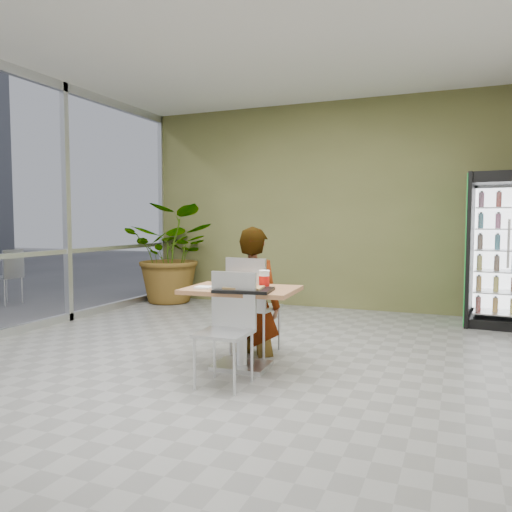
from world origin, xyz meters
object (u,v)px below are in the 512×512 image
object	(u,v)px
dining_table	(242,311)
cafeteria_tray	(244,290)
soda_cup	(264,280)
seated_woman	(253,305)
chair_near	(229,319)
chair_far	(251,298)
potted_plant	(173,254)
beverage_fridge	(505,250)

from	to	relation	value
dining_table	cafeteria_tray	bearing A→B (deg)	-61.81
soda_cup	seated_woman	bearing A→B (deg)	121.11
dining_table	chair_near	xyz separation A→B (m)	(0.07, -0.43, 0.01)
chair_near	soda_cup	xyz separation A→B (m)	(0.17, 0.39, 0.29)
dining_table	chair_far	size ratio (longest dim) A/B	1.04
dining_table	chair_near	bearing A→B (deg)	-80.54
chair_near	seated_woman	xyz separation A→B (m)	(-0.17, 0.94, -0.04)
seated_woman	dining_table	bearing A→B (deg)	104.81
chair_far	seated_woman	xyz separation A→B (m)	(0.01, 0.05, -0.08)
dining_table	potted_plant	distance (m)	3.98
dining_table	beverage_fridge	xyz separation A→B (m)	(2.40, 2.93, 0.45)
soda_cup	cafeteria_tray	xyz separation A→B (m)	(-0.11, -0.19, -0.07)
dining_table	seated_woman	world-z (taller)	seated_woman
beverage_fridge	chair_far	bearing A→B (deg)	-130.51
potted_plant	seated_woman	bearing A→B (deg)	-45.24
dining_table	chair_far	xyz separation A→B (m)	(-0.10, 0.46, 0.05)
dining_table	potted_plant	size ratio (longest dim) A/B	0.63
soda_cup	potted_plant	xyz separation A→B (m)	(-2.81, 3.05, -0.01)
seated_woman	cafeteria_tray	xyz separation A→B (m)	(0.22, -0.74, 0.26)
chair_near	potted_plant	xyz separation A→B (m)	(-2.65, 3.44, 0.28)
soda_cup	beverage_fridge	bearing A→B (deg)	53.96
seated_woman	cafeteria_tray	bearing A→B (deg)	110.64
chair_far	potted_plant	world-z (taller)	potted_plant
dining_table	soda_cup	xyz separation A→B (m)	(0.24, -0.03, 0.30)
chair_far	soda_cup	bearing A→B (deg)	128.80
seated_woman	beverage_fridge	bearing A→B (deg)	-131.47
potted_plant	cafeteria_tray	bearing A→B (deg)	-50.25
cafeteria_tray	chair_near	bearing A→B (deg)	-104.36
beverage_fridge	potted_plant	world-z (taller)	beverage_fridge
beverage_fridge	dining_table	bearing A→B (deg)	-124.46
chair_near	seated_woman	size ratio (longest dim) A/B	0.58
chair_far	soda_cup	xyz separation A→B (m)	(0.34, -0.49, 0.25)
cafeteria_tray	beverage_fridge	size ratio (longest dim) A/B	0.24
chair_near	beverage_fridge	xyz separation A→B (m)	(2.33, 3.36, 0.44)
dining_table	chair_far	distance (m)	0.47
cafeteria_tray	beverage_fridge	world-z (taller)	beverage_fridge
soda_cup	potted_plant	size ratio (longest dim) A/B	0.11
beverage_fridge	potted_plant	bearing A→B (deg)	-176.16
soda_cup	potted_plant	world-z (taller)	potted_plant
chair_far	potted_plant	size ratio (longest dim) A/B	0.61
potted_plant	soda_cup	bearing A→B (deg)	-47.33
chair_near	seated_woman	world-z (taller)	seated_woman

